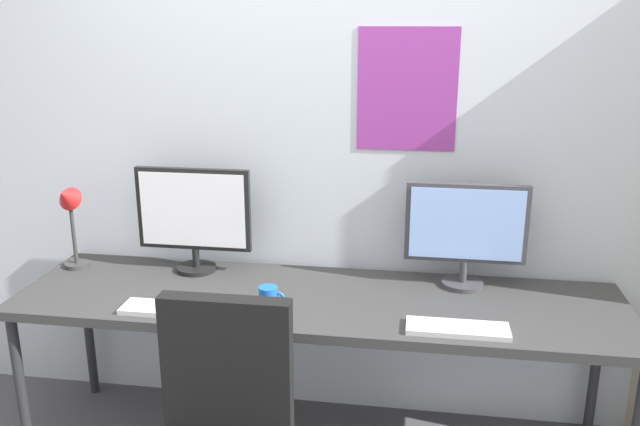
# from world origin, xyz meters

# --- Properties ---
(wall_back) EXTENTS (4.93, 0.11, 2.60)m
(wall_back) POSITION_xyz_m (0.00, 1.02, 1.30)
(wall_back) COLOR silver
(wall_back) RESTS_ON ground_plane
(desk) EXTENTS (2.53, 0.68, 0.74)m
(desk) POSITION_xyz_m (0.00, 0.60, 0.69)
(desk) COLOR #333333
(desk) RESTS_ON ground_plane
(monitor_left) EXTENTS (0.52, 0.18, 0.48)m
(monitor_left) POSITION_xyz_m (-0.60, 0.81, 1.01)
(monitor_left) COLOR black
(monitor_left) RESTS_ON desk
(monitor_right) EXTENTS (0.51, 0.18, 0.45)m
(monitor_right) POSITION_xyz_m (0.60, 0.81, 0.99)
(monitor_right) COLOR #38383D
(monitor_right) RESTS_ON desk
(desk_lamp) EXTENTS (0.11, 0.15, 0.42)m
(desk_lamp) POSITION_xyz_m (-1.17, 0.74, 1.02)
(desk_lamp) COLOR #333333
(desk_lamp) RESTS_ON desk
(keyboard_left) EXTENTS (0.38, 0.13, 0.02)m
(keyboard_left) POSITION_xyz_m (-0.56, 0.37, 0.75)
(keyboard_left) COLOR silver
(keyboard_left) RESTS_ON desk
(keyboard_right) EXTENTS (0.38, 0.13, 0.02)m
(keyboard_right) POSITION_xyz_m (0.56, 0.37, 0.75)
(keyboard_right) COLOR silver
(keyboard_right) RESTS_ON desk
(computer_mouse) EXTENTS (0.06, 0.10, 0.03)m
(computer_mouse) POSITION_xyz_m (-0.31, 0.37, 0.76)
(computer_mouse) COLOR #38383D
(computer_mouse) RESTS_ON desk
(coffee_mug) EXTENTS (0.11, 0.08, 0.09)m
(coffee_mug) POSITION_xyz_m (-0.18, 0.46, 0.79)
(coffee_mug) COLOR blue
(coffee_mug) RESTS_ON desk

